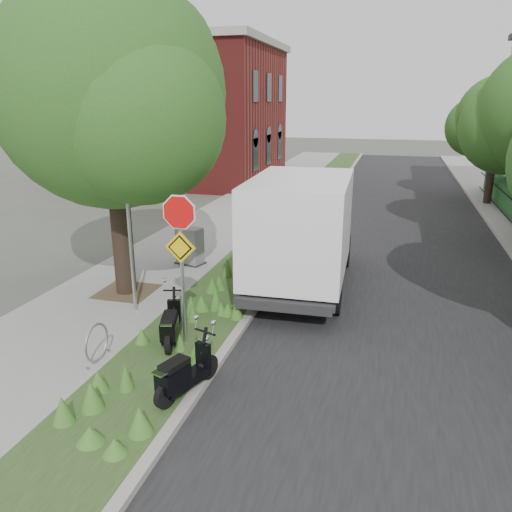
{
  "coord_description": "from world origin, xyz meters",
  "views": [
    {
      "loc": [
        2.52,
        -8.06,
        4.94
      ],
      "look_at": [
        -0.55,
        3.08,
        1.3
      ],
      "focal_mm": 35.0,
      "sensor_mm": 36.0,
      "label": 1
    }
  ],
  "objects": [
    {
      "name": "far_tree_c",
      "position": [
        6.94,
        18.04,
        3.95
      ],
      "size": [
        4.37,
        3.89,
        5.93
      ],
      "color": "black",
      "rests_on": "ground"
    },
    {
      "name": "ground",
      "position": [
        0.0,
        0.0,
        0.0
      ],
      "size": [
        120.0,
        120.0,
        0.0
      ],
      "primitive_type": "plane",
      "color": "#4C5147",
      "rests_on": "ground"
    },
    {
      "name": "scooter_near",
      "position": [
        -1.61,
        0.38,
        0.47
      ],
      "size": [
        0.6,
        1.49,
        0.73
      ],
      "color": "black",
      "rests_on": "ground"
    },
    {
      "name": "scooter_far",
      "position": [
        -0.65,
        -1.3,
        0.48
      ],
      "size": [
        0.65,
        1.49,
        0.73
      ],
      "color": "black",
      "rests_on": "ground"
    },
    {
      "name": "utility_cabinet",
      "position": [
        -3.29,
        5.43,
        0.66
      ],
      "size": [
        0.96,
        0.77,
        1.12
      ],
      "color": "#262628",
      "rests_on": "ground"
    },
    {
      "name": "bike_hoop",
      "position": [
        -2.7,
        -0.6,
        0.5
      ],
      "size": [
        0.06,
        0.78,
        0.77
      ],
      "color": "#A5A8AD",
      "rests_on": "ground"
    },
    {
      "name": "bare_post",
      "position": [
        -3.2,
        1.8,
        2.12
      ],
      "size": [
        0.08,
        0.08,
        4.0
      ],
      "color": "#A5A8AD",
      "rests_on": "ground"
    },
    {
      "name": "sign_assembly",
      "position": [
        -1.4,
        0.58,
        2.33
      ],
      "size": [
        0.94,
        0.08,
        3.22
      ],
      "color": "#A5A8AD",
      "rests_on": "ground"
    },
    {
      "name": "brick_building",
      "position": [
        -9.5,
        22.0,
        4.21
      ],
      "size": [
        9.4,
        10.4,
        8.3
      ],
      "color": "maroon",
      "rests_on": "ground"
    },
    {
      "name": "kerb_far",
      "position": [
        6.5,
        10.0,
        0.07
      ],
      "size": [
        0.2,
        60.0,
        0.13
      ],
      "primitive_type": "cube",
      "color": "#9E9991",
      "rests_on": "ground"
    },
    {
      "name": "street_tree_main",
      "position": [
        -4.08,
        2.86,
        4.8
      ],
      "size": [
        6.21,
        5.54,
        7.66
      ],
      "color": "black",
      "rests_on": "ground"
    },
    {
      "name": "box_truck",
      "position": [
        0.3,
        4.65,
        1.72
      ],
      "size": [
        2.53,
        5.92,
        2.64
      ],
      "color": "#262628",
      "rests_on": "ground"
    },
    {
      "name": "sidewalk_near",
      "position": [
        -4.25,
        10.0,
        0.06
      ],
      "size": [
        3.5,
        60.0,
        0.12
      ],
      "primitive_type": "cube",
      "color": "gray",
      "rests_on": "ground"
    },
    {
      "name": "verge",
      "position": [
        -1.5,
        10.0,
        0.06
      ],
      "size": [
        2.0,
        60.0,
        0.12
      ],
      "primitive_type": "cube",
      "color": "#27411C",
      "rests_on": "ground"
    },
    {
      "name": "road",
      "position": [
        3.0,
        10.0,
        0.01
      ],
      "size": [
        7.0,
        60.0,
        0.01
      ],
      "primitive_type": "cube",
      "color": "black",
      "rests_on": "ground"
    },
    {
      "name": "kerb_near",
      "position": [
        -0.5,
        10.0,
        0.07
      ],
      "size": [
        0.2,
        60.0,
        0.13
      ],
      "primitive_type": "cube",
      "color": "#9E9991",
      "rests_on": "ground"
    }
  ]
}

